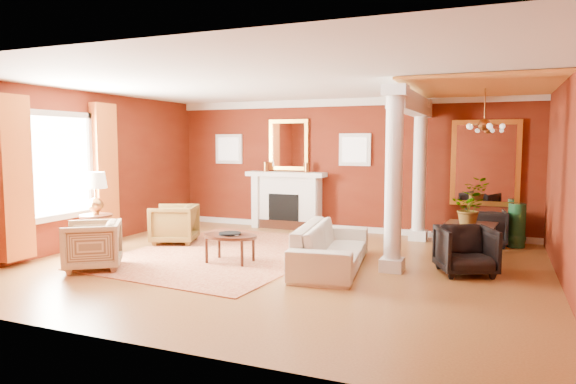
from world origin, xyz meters
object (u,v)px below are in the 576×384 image
at_px(side_table, 95,199).
at_px(dining_table, 468,233).
at_px(sofa, 331,239).
at_px(coffee_table, 230,237).
at_px(armchair_leopard, 174,222).
at_px(armchair_stripe, 92,243).

distance_m(side_table, dining_table, 6.54).
bearing_deg(sofa, dining_table, -59.59).
height_order(coffee_table, dining_table, dining_table).
bearing_deg(sofa, side_table, 87.68).
height_order(armchair_leopard, side_table, side_table).
bearing_deg(armchair_leopard, coffee_table, 40.05).
bearing_deg(dining_table, coffee_table, 123.51).
xyz_separation_m(armchair_leopard, coffee_table, (1.79, -1.02, 0.00)).
bearing_deg(dining_table, armchair_leopard, 104.90).
xyz_separation_m(armchair_leopard, armchair_stripe, (0.03, -2.20, -0.00)).
height_order(armchair_leopard, dining_table, dining_table).
distance_m(armchair_stripe, coffee_table, 2.12).
distance_m(armchair_leopard, dining_table, 5.41).
relative_size(armchair_stripe, side_table, 0.58).
xyz_separation_m(side_table, dining_table, (6.22, 1.98, -0.53)).
bearing_deg(side_table, armchair_leopard, 52.53).
bearing_deg(armchair_stripe, coffee_table, 87.98).
distance_m(coffee_table, dining_table, 4.01).
xyz_separation_m(sofa, armchair_leopard, (-3.41, 0.70, -0.04)).
bearing_deg(sofa, armchair_leopard, 70.26).
bearing_deg(side_table, sofa, 5.79).
bearing_deg(armchair_leopard, armchair_stripe, -19.55).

